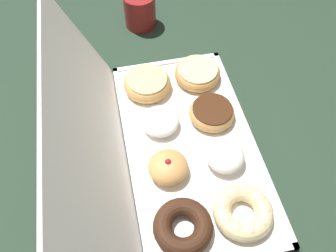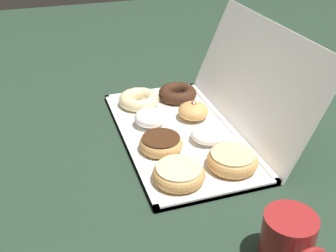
{
  "view_description": "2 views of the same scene",
  "coord_description": "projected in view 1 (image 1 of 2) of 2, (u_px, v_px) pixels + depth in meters",
  "views": [
    {
      "loc": [
        -0.4,
        0.14,
        0.69
      ],
      "look_at": [
        0.04,
        0.04,
        0.05
      ],
      "focal_mm": 37.54,
      "sensor_mm": 36.0,
      "label": 1
    },
    {
      "loc": [
        0.87,
        -0.31,
        0.57
      ],
      "look_at": [
        -0.0,
        -0.03,
        0.03
      ],
      "focal_mm": 43.7,
      "sensor_mm": 36.0,
      "label": 2
    }
  ],
  "objects": [
    {
      "name": "chocolate_cake_ring_donut_4",
      "position": [
        183.0,
        227.0,
        0.67
      ],
      "size": [
        0.12,
        0.12,
        0.04
      ],
      "color": "#381E11",
      "rests_on": "donut_box"
    },
    {
      "name": "coffee_mug",
      "position": [
        140.0,
        9.0,
        1.01
      ],
      "size": [
        0.11,
        0.09,
        0.1
      ],
      "color": "maroon",
      "rests_on": "ground"
    },
    {
      "name": "powdered_filled_donut_1",
      "position": [
        225.0,
        156.0,
        0.75
      ],
      "size": [
        0.08,
        0.08,
        0.05
      ],
      "color": "white",
      "rests_on": "donut_box"
    },
    {
      "name": "glazed_ring_donut_3",
      "position": [
        198.0,
        73.0,
        0.9
      ],
      "size": [
        0.12,
        0.12,
        0.04
      ],
      "color": "tan",
      "rests_on": "donut_box"
    },
    {
      "name": "cruller_donut_0",
      "position": [
        243.0,
        212.0,
        0.69
      ],
      "size": [
        0.12,
        0.12,
        0.04
      ],
      "color": "beige",
      "rests_on": "donut_box"
    },
    {
      "name": "ground_plane",
      "position": [
        190.0,
        146.0,
        0.81
      ],
      "size": [
        3.0,
        3.0,
        0.0
      ],
      "primitive_type": "plane",
      "color": "#233828"
    },
    {
      "name": "donut_box",
      "position": [
        190.0,
        145.0,
        0.8
      ],
      "size": [
        0.54,
        0.29,
        0.01
      ],
      "color": "white",
      "rests_on": "ground"
    },
    {
      "name": "glazed_ring_donut_7",
      "position": [
        147.0,
        83.0,
        0.88
      ],
      "size": [
        0.12,
        0.12,
        0.04
      ],
      "color": "tan",
      "rests_on": "donut_box"
    },
    {
      "name": "box_lid_open",
      "position": [
        90.0,
        127.0,
        0.67
      ],
      "size": [
        0.54,
        0.12,
        0.28
      ],
      "primitive_type": "cube",
      "rotation": [
        1.19,
        0.0,
        0.0
      ],
      "color": "white",
      "rests_on": "ground"
    },
    {
      "name": "chocolate_frosted_donut_2",
      "position": [
        212.0,
        113.0,
        0.83
      ],
      "size": [
        0.11,
        0.11,
        0.04
      ],
      "color": "tan",
      "rests_on": "donut_box"
    },
    {
      "name": "jelly_filled_donut_5",
      "position": [
        168.0,
        167.0,
        0.74
      ],
      "size": [
        0.09,
        0.09,
        0.05
      ],
      "color": "tan",
      "rests_on": "donut_box"
    },
    {
      "name": "powdered_filled_donut_6",
      "position": [
        160.0,
        121.0,
        0.81
      ],
      "size": [
        0.09,
        0.09,
        0.04
      ],
      "color": "white",
      "rests_on": "donut_box"
    }
  ]
}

